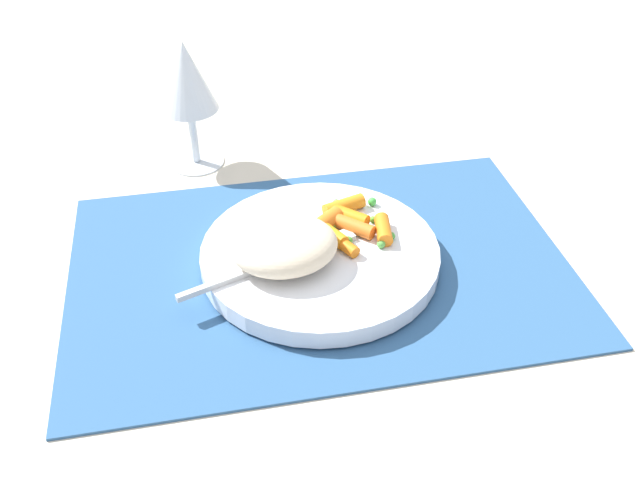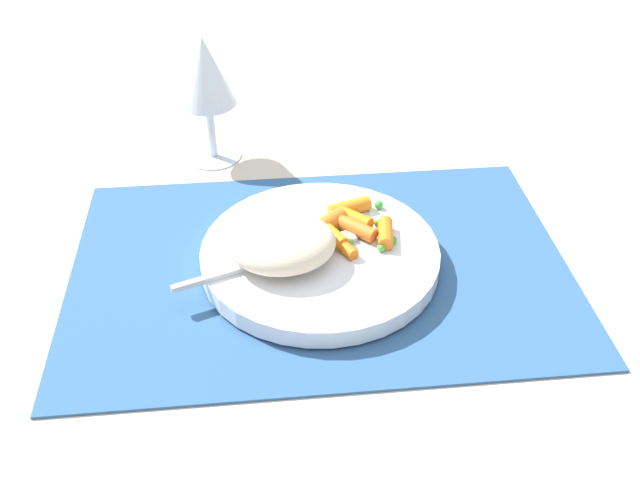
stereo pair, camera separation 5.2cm
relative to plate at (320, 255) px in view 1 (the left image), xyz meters
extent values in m
plane|color=beige|center=(0.00, 0.00, -0.02)|extent=(2.40, 2.40, 0.00)
cube|color=#2D5684|center=(0.00, 0.00, -0.01)|extent=(0.50, 0.34, 0.01)
cylinder|color=white|center=(0.00, 0.00, 0.00)|extent=(0.24, 0.24, 0.02)
ellipsoid|color=beige|center=(-0.04, -0.01, 0.03)|extent=(0.10, 0.09, 0.04)
cylinder|color=orange|center=(0.04, 0.02, 0.02)|extent=(0.05, 0.05, 0.02)
cylinder|color=orange|center=(0.01, 0.03, 0.02)|extent=(0.04, 0.04, 0.02)
cylinder|color=orange|center=(0.04, 0.06, 0.02)|extent=(0.05, 0.03, 0.02)
cylinder|color=orange|center=(0.07, 0.01, 0.02)|extent=(0.02, 0.04, 0.02)
cylinder|color=orange|center=(0.04, 0.04, 0.02)|extent=(0.04, 0.04, 0.02)
cylinder|color=orange|center=(0.02, 0.00, 0.02)|extent=(0.04, 0.05, 0.01)
cylinder|color=orange|center=(0.01, 0.01, 0.02)|extent=(0.03, 0.04, 0.02)
sphere|color=#54993C|center=(0.02, 0.04, 0.01)|extent=(0.01, 0.01, 0.01)
sphere|color=#4B9D37|center=(0.04, 0.03, 0.01)|extent=(0.01, 0.01, 0.01)
sphere|color=green|center=(0.04, 0.04, 0.01)|extent=(0.01, 0.01, 0.01)
sphere|color=green|center=(0.03, 0.00, 0.01)|extent=(0.01, 0.01, 0.01)
sphere|color=#55A946|center=(0.06, -0.01, 0.01)|extent=(0.01, 0.01, 0.01)
sphere|color=#40913E|center=(0.01, 0.02, 0.01)|extent=(0.01, 0.01, 0.01)
sphere|color=green|center=(0.07, 0.00, 0.01)|extent=(0.01, 0.01, 0.01)
sphere|color=green|center=(0.07, 0.06, 0.01)|extent=(0.01, 0.01, 0.01)
sphere|color=#56AB3F|center=(0.02, 0.04, 0.01)|extent=(0.01, 0.01, 0.01)
sphere|color=#57AF30|center=(0.06, 0.03, 0.01)|extent=(0.01, 0.01, 0.01)
sphere|color=#52993B|center=(0.03, 0.07, 0.01)|extent=(0.01, 0.01, 0.01)
sphere|color=green|center=(0.02, 0.03, 0.01)|extent=(0.01, 0.01, 0.01)
sphere|color=#559343|center=(0.00, 0.01, 0.01)|extent=(0.01, 0.01, 0.01)
cube|color=silver|center=(0.01, 0.01, 0.01)|extent=(0.05, 0.03, 0.01)
cube|color=silver|center=(-0.07, -0.03, 0.01)|extent=(0.14, 0.06, 0.01)
cylinder|color=silver|center=(-0.11, 0.23, -0.01)|extent=(0.07, 0.07, 0.00)
cylinder|color=silver|center=(-0.11, 0.23, 0.02)|extent=(0.01, 0.01, 0.07)
cone|color=silver|center=(-0.11, 0.23, 0.10)|extent=(0.07, 0.07, 0.08)
camera|label=1|loc=(-0.11, -0.54, 0.44)|focal=39.44mm
camera|label=2|loc=(-0.05, -0.55, 0.44)|focal=39.44mm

